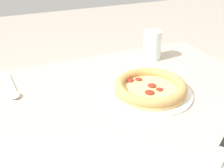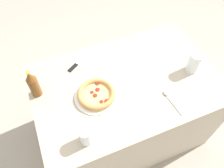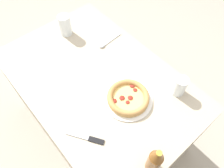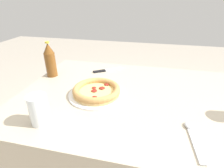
{
  "view_description": "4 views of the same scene",
  "coord_description": "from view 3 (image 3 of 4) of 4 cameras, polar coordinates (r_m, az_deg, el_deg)",
  "views": [
    {
      "loc": [
        0.2,
        0.65,
        1.19
      ],
      "look_at": [
        -0.1,
        -0.07,
        0.76
      ],
      "focal_mm": 45.0,
      "sensor_mm": 36.0,
      "label": 1
    },
    {
      "loc": [
        -0.43,
        -0.78,
        1.85
      ],
      "look_at": [
        -0.12,
        -0.05,
        0.8
      ],
      "focal_mm": 35.0,
      "sensor_mm": 36.0,
      "label": 2
    },
    {
      "loc": [
        -0.63,
        0.43,
        1.78
      ],
      "look_at": [
        -0.11,
        -0.02,
        0.76
      ],
      "focal_mm": 35.0,
      "sensor_mm": 36.0,
      "label": 3
    },
    {
      "loc": [
        0.02,
        -0.76,
        1.16
      ],
      "look_at": [
        -0.15,
        -0.02,
        0.77
      ],
      "focal_mm": 28.0,
      "sensor_mm": 36.0,
      "label": 4
    }
  ],
  "objects": [
    {
      "name": "ground_plane",
      "position": [
        1.94,
        -2.63,
        -10.89
      ],
      "size": [
        8.0,
        8.0,
        0.0
      ],
      "primitive_type": "plane",
      "color": "#A89E8E"
    },
    {
      "name": "table",
      "position": [
        1.62,
        -3.12,
        -5.92
      ],
      "size": [
        1.24,
        0.82,
        0.71
      ],
      "color": "#B7A88E",
      "rests_on": "ground_plane"
    },
    {
      "name": "pizza_pepperoni",
      "position": [
        1.22,
        4.22,
        -3.59
      ],
      "size": [
        0.28,
        0.28,
        0.05
      ],
      "color": "white",
      "rests_on": "table"
    },
    {
      "name": "glass_mango_juice",
      "position": [
        1.56,
        -12.14,
        14.56
      ],
      "size": [
        0.08,
        0.08,
        0.14
      ],
      "color": "white",
      "rests_on": "table"
    },
    {
      "name": "glass_red_wine",
      "position": [
        1.27,
        17.24,
        -0.66
      ],
      "size": [
        0.07,
        0.07,
        0.12
      ],
      "color": "white",
      "rests_on": "table"
    },
    {
      "name": "beer_bottle",
      "position": [
        1.02,
        11.12,
        -19.01
      ],
      "size": [
        0.06,
        0.06,
        0.21
      ],
      "color": "brown",
      "rests_on": "table"
    },
    {
      "name": "knife",
      "position": [
        1.14,
        -6.64,
        -13.78
      ],
      "size": [
        0.18,
        0.13,
        0.01
      ],
      "color": "black",
      "rests_on": "table"
    },
    {
      "name": "spoon",
      "position": [
        1.5,
        -1.39,
        10.78
      ],
      "size": [
        0.04,
        0.2,
        0.02
      ],
      "color": "silver",
      "rests_on": "table"
    }
  ]
}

